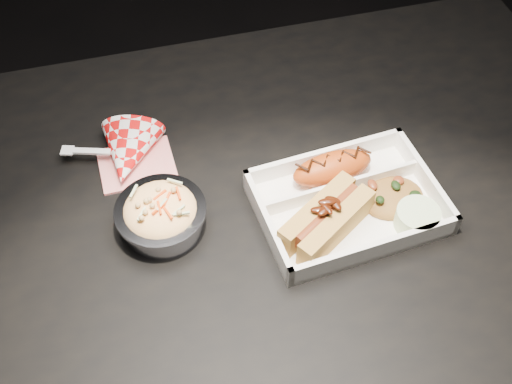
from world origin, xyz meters
TOP-DOWN VIEW (x-y plane):
  - dining_table at (0.00, 0.00)m, footprint 1.20×0.80m
  - food_tray at (0.14, -0.03)m, footprint 0.26×0.20m
  - fried_pastry at (0.14, 0.03)m, footprint 0.13×0.06m
  - hotdog at (0.10, -0.06)m, footprint 0.15×0.12m
  - fried_rice_mound at (0.21, -0.03)m, footprint 0.10×0.08m
  - cupcake_liner at (0.22, -0.08)m, footprint 0.06×0.06m
  - foil_coleslaw_cup at (-0.11, 0.01)m, footprint 0.12×0.12m
  - napkin_fork at (-0.14, 0.14)m, footprint 0.16×0.13m

SIDE VIEW (x-z plane):
  - dining_table at x=0.00m, z-range 0.28..1.03m
  - food_tray at x=0.14m, z-range 0.74..0.78m
  - napkin_fork at x=-0.14m, z-range 0.72..0.82m
  - cupcake_liner at x=0.22m, z-range 0.76..0.79m
  - fried_rice_mound at x=0.21m, z-range 0.76..0.79m
  - fried_pastry at x=0.14m, z-range 0.76..0.80m
  - foil_coleslaw_cup at x=-0.11m, z-range 0.75..0.81m
  - hotdog at x=0.10m, z-range 0.75..0.81m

